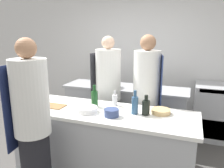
{
  "coord_description": "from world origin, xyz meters",
  "views": [
    {
      "loc": [
        0.97,
        -2.28,
        1.81
      ],
      "look_at": [
        0.0,
        0.35,
        1.15
      ],
      "focal_mm": 35.0,
      "sensor_mm": 36.0,
      "label": 1
    }
  ],
  "objects_px": {
    "bottle_vinegar": "(135,105)",
    "oven_range": "(218,112)",
    "bowl_mixing_large": "(161,111)",
    "chef_at_prep_near": "(33,126)",
    "bottle_cooking_oil": "(95,98)",
    "bottle_sauce": "(115,100)",
    "chef_at_pass_far": "(108,95)",
    "stockpot": "(106,80)",
    "bowl_ceramic_blue": "(87,110)",
    "bowl_prep_small": "(112,113)",
    "bottle_wine": "(43,93)",
    "bottle_olive_oil": "(146,107)",
    "chef_at_stove": "(146,99)"
  },
  "relations": [
    {
      "from": "bottle_olive_oil",
      "to": "bowl_mixing_large",
      "type": "height_order",
      "value": "bottle_olive_oil"
    },
    {
      "from": "chef_at_stove",
      "to": "chef_at_pass_far",
      "type": "bearing_deg",
      "value": -109.78
    },
    {
      "from": "bottle_vinegar",
      "to": "bowl_mixing_large",
      "type": "bearing_deg",
      "value": 21.75
    },
    {
      "from": "chef_at_prep_near",
      "to": "bottle_sauce",
      "type": "height_order",
      "value": "chef_at_prep_near"
    },
    {
      "from": "bottle_wine",
      "to": "stockpot",
      "type": "relative_size",
      "value": 0.67
    },
    {
      "from": "oven_range",
      "to": "bowl_prep_small",
      "type": "bearing_deg",
      "value": -124.56
    },
    {
      "from": "chef_at_stove",
      "to": "bowl_prep_small",
      "type": "distance_m",
      "value": 0.82
    },
    {
      "from": "oven_range",
      "to": "bottle_cooking_oil",
      "type": "relative_size",
      "value": 3.42
    },
    {
      "from": "bowl_prep_small",
      "to": "bowl_ceramic_blue",
      "type": "xyz_separation_m",
      "value": [
        -0.32,
        0.03,
        -0.01
      ]
    },
    {
      "from": "chef_at_pass_far",
      "to": "stockpot",
      "type": "bearing_deg",
      "value": 41.13
    },
    {
      "from": "chef_at_stove",
      "to": "chef_at_pass_far",
      "type": "distance_m",
      "value": 0.61
    },
    {
      "from": "oven_range",
      "to": "bowl_prep_small",
      "type": "xyz_separation_m",
      "value": [
        -1.29,
        -1.87,
        0.47
      ]
    },
    {
      "from": "chef_at_pass_far",
      "to": "bottle_wine",
      "type": "bearing_deg",
      "value": 141.05
    },
    {
      "from": "oven_range",
      "to": "bowl_mixing_large",
      "type": "height_order",
      "value": "bowl_mixing_large"
    },
    {
      "from": "bottle_vinegar",
      "to": "oven_range",
      "type": "bearing_deg",
      "value": 57.88
    },
    {
      "from": "chef_at_pass_far",
      "to": "bowl_ceramic_blue",
      "type": "distance_m",
      "value": 0.84
    },
    {
      "from": "bottle_wine",
      "to": "bowl_prep_small",
      "type": "distance_m",
      "value": 1.2
    },
    {
      "from": "oven_range",
      "to": "bottle_wine",
      "type": "xyz_separation_m",
      "value": [
        -2.45,
        -1.55,
        0.51
      ]
    },
    {
      "from": "chef_at_prep_near",
      "to": "bottle_cooking_oil",
      "type": "bearing_deg",
      "value": -32.63
    },
    {
      "from": "bottle_sauce",
      "to": "bottle_olive_oil",
      "type": "bearing_deg",
      "value": -23.49
    },
    {
      "from": "bowl_mixing_large",
      "to": "bowl_prep_small",
      "type": "bearing_deg",
      "value": -150.71
    },
    {
      "from": "bottle_vinegar",
      "to": "bottle_wine",
      "type": "xyz_separation_m",
      "value": [
        -1.38,
        0.15,
        -0.03
      ]
    },
    {
      "from": "bowl_ceramic_blue",
      "to": "oven_range",
      "type": "bearing_deg",
      "value": 48.93
    },
    {
      "from": "bottle_olive_oil",
      "to": "bowl_ceramic_blue",
      "type": "xyz_separation_m",
      "value": [
        -0.66,
        -0.16,
        -0.06
      ]
    },
    {
      "from": "bottle_olive_oil",
      "to": "stockpot",
      "type": "distance_m",
      "value": 1.43
    },
    {
      "from": "chef_at_stove",
      "to": "bottle_olive_oil",
      "type": "height_order",
      "value": "chef_at_stove"
    },
    {
      "from": "bottle_wine",
      "to": "bottle_sauce",
      "type": "relative_size",
      "value": 1.03
    },
    {
      "from": "bottle_vinegar",
      "to": "stockpot",
      "type": "bearing_deg",
      "value": 125.41
    },
    {
      "from": "bottle_sauce",
      "to": "bowl_ceramic_blue",
      "type": "bearing_deg",
      "value": -122.69
    },
    {
      "from": "chef_at_pass_far",
      "to": "bowl_ceramic_blue",
      "type": "relative_size",
      "value": 7.14
    },
    {
      "from": "bowl_prep_small",
      "to": "bottle_wine",
      "type": "bearing_deg",
      "value": 164.48
    },
    {
      "from": "bottle_olive_oil",
      "to": "bottle_vinegar",
      "type": "relative_size",
      "value": 0.83
    },
    {
      "from": "bowl_ceramic_blue",
      "to": "bottle_wine",
      "type": "bearing_deg",
      "value": 160.68
    },
    {
      "from": "bottle_cooking_oil",
      "to": "bottle_olive_oil",
      "type": "bearing_deg",
      "value": -5.09
    },
    {
      "from": "bottle_wine",
      "to": "chef_at_pass_far",
      "type": "bearing_deg",
      "value": 34.61
    },
    {
      "from": "bottle_cooking_oil",
      "to": "bottle_sauce",
      "type": "height_order",
      "value": "bottle_cooking_oil"
    },
    {
      "from": "oven_range",
      "to": "bowl_prep_small",
      "type": "distance_m",
      "value": 2.32
    },
    {
      "from": "bottle_wine",
      "to": "bowl_mixing_large",
      "type": "height_order",
      "value": "bottle_wine"
    },
    {
      "from": "bottle_sauce",
      "to": "bowl_prep_small",
      "type": "distance_m",
      "value": 0.39
    },
    {
      "from": "oven_range",
      "to": "bowl_mixing_large",
      "type": "xyz_separation_m",
      "value": [
        -0.79,
        -1.59,
        0.46
      ]
    },
    {
      "from": "bottle_wine",
      "to": "bottle_cooking_oil",
      "type": "height_order",
      "value": "bottle_cooking_oil"
    },
    {
      "from": "oven_range",
      "to": "chef_at_pass_far",
      "type": "bearing_deg",
      "value": -148.67
    },
    {
      "from": "bowl_prep_small",
      "to": "bowl_ceramic_blue",
      "type": "height_order",
      "value": "bowl_prep_small"
    },
    {
      "from": "bottle_wine",
      "to": "bowl_prep_small",
      "type": "height_order",
      "value": "bottle_wine"
    },
    {
      "from": "chef_at_prep_near",
      "to": "bottle_vinegar",
      "type": "distance_m",
      "value": 1.12
    },
    {
      "from": "chef_at_pass_far",
      "to": "oven_range",
      "type": "bearing_deg",
      "value": -42.22
    },
    {
      "from": "chef_at_prep_near",
      "to": "bowl_mixing_large",
      "type": "bearing_deg",
      "value": -63.77
    },
    {
      "from": "bottle_olive_oil",
      "to": "bottle_vinegar",
      "type": "height_order",
      "value": "bottle_vinegar"
    },
    {
      "from": "chef_at_prep_near",
      "to": "bottle_olive_oil",
      "type": "xyz_separation_m",
      "value": [
        1.01,
        0.69,
        0.1
      ]
    },
    {
      "from": "chef_at_stove",
      "to": "bottle_cooking_oil",
      "type": "height_order",
      "value": "chef_at_stove"
    }
  ]
}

